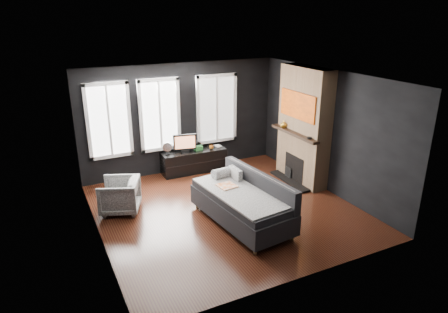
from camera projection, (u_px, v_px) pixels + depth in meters
name	position (u px, v px, depth m)	size (l,w,h in m)	color
floor	(226.00, 210.00, 8.20)	(5.00, 5.00, 0.00)	black
ceiling	(226.00, 77.00, 7.27)	(5.00, 5.00, 0.00)	white
wall_back	(181.00, 118.00, 9.84)	(5.00, 0.02, 2.70)	black
wall_left	(93.00, 169.00, 6.70)	(0.02, 5.00, 2.70)	black
wall_right	(328.00, 131.00, 8.77)	(0.02, 5.00, 2.70)	black
windows	(162.00, 78.00, 9.27)	(4.00, 0.16, 1.76)	white
fireplace	(304.00, 126.00, 9.19)	(0.70, 1.62, 2.70)	#93724C
sofa	(241.00, 200.00, 7.54)	(1.11, 2.21, 0.95)	#252528
stripe_pillow	(235.00, 177.00, 8.03)	(0.10, 0.41, 0.41)	gray
armchair	(119.00, 194.00, 8.02)	(0.74, 0.69, 0.76)	white
media_console	(194.00, 161.00, 10.07)	(1.63, 0.51, 0.56)	black
monitor	(185.00, 142.00, 9.78)	(0.58, 0.12, 0.52)	black
desk_fan	(167.00, 148.00, 9.62)	(0.23, 0.23, 0.33)	#AAAAAA
mug	(211.00, 147.00, 10.07)	(0.11, 0.09, 0.11)	#C5671B
book	(215.00, 143.00, 10.22)	(0.16, 0.02, 0.21)	tan
storage_box	(198.00, 148.00, 9.99)	(0.20, 0.13, 0.11)	#2F7C34
mantel_vase	(284.00, 124.00, 9.48)	(0.17, 0.17, 0.17)	gold
mantel_clock	(310.00, 138.00, 8.66)	(0.11, 0.11, 0.04)	black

